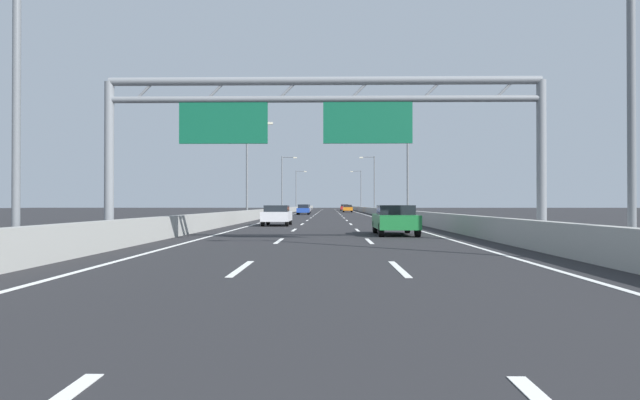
# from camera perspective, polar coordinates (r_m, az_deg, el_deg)

# --- Properties ---
(ground_plane) EXTENTS (260.00, 260.00, 0.00)m
(ground_plane) POSITION_cam_1_polar(r_m,az_deg,el_deg) (99.51, 0.90, -1.32)
(ground_plane) COLOR #262628
(lane_dash_left_1) EXTENTS (0.16, 3.00, 0.01)m
(lane_dash_left_1) POSITION_cam_1_polar(r_m,az_deg,el_deg) (12.26, -8.53, -7.32)
(lane_dash_left_1) COLOR white
(lane_dash_left_1) RESTS_ON ground_plane
(lane_dash_left_2) EXTENTS (0.16, 3.00, 0.01)m
(lane_dash_left_2) POSITION_cam_1_polar(r_m,az_deg,el_deg) (21.15, -4.46, -4.44)
(lane_dash_left_2) COLOR white
(lane_dash_left_2) RESTS_ON ground_plane
(lane_dash_left_3) EXTENTS (0.16, 3.00, 0.01)m
(lane_dash_left_3) POSITION_cam_1_polar(r_m,az_deg,el_deg) (30.11, -2.82, -3.26)
(lane_dash_left_3) COLOR white
(lane_dash_left_3) RESTS_ON ground_plane
(lane_dash_left_4) EXTENTS (0.16, 3.00, 0.01)m
(lane_dash_left_4) POSITION_cam_1_polar(r_m,az_deg,el_deg) (39.08, -1.94, -2.62)
(lane_dash_left_4) COLOR white
(lane_dash_left_4) RESTS_ON ground_plane
(lane_dash_left_5) EXTENTS (0.16, 3.00, 0.01)m
(lane_dash_left_5) POSITION_cam_1_polar(r_m,az_deg,el_deg) (48.07, -1.38, -2.22)
(lane_dash_left_5) COLOR white
(lane_dash_left_5) RESTS_ON ground_plane
(lane_dash_left_6) EXTENTS (0.16, 3.00, 0.01)m
(lane_dash_left_6) POSITION_cam_1_polar(r_m,az_deg,el_deg) (57.06, -1.00, -1.94)
(lane_dash_left_6) COLOR white
(lane_dash_left_6) RESTS_ON ground_plane
(lane_dash_left_7) EXTENTS (0.16, 3.00, 0.01)m
(lane_dash_left_7) POSITION_cam_1_polar(r_m,az_deg,el_deg) (66.05, -0.72, -1.74)
(lane_dash_left_7) COLOR white
(lane_dash_left_7) RESTS_ON ground_plane
(lane_dash_left_8) EXTENTS (0.16, 3.00, 0.01)m
(lane_dash_left_8) POSITION_cam_1_polar(r_m,az_deg,el_deg) (75.04, -0.51, -1.59)
(lane_dash_left_8) COLOR white
(lane_dash_left_8) RESTS_ON ground_plane
(lane_dash_left_9) EXTENTS (0.16, 3.00, 0.01)m
(lane_dash_left_9) POSITION_cam_1_polar(r_m,az_deg,el_deg) (84.04, -0.35, -1.47)
(lane_dash_left_9) COLOR white
(lane_dash_left_9) RESTS_ON ground_plane
(lane_dash_left_10) EXTENTS (0.16, 3.00, 0.01)m
(lane_dash_left_10) POSITION_cam_1_polar(r_m,az_deg,el_deg) (93.04, -0.22, -1.38)
(lane_dash_left_10) COLOR white
(lane_dash_left_10) RESTS_ON ground_plane
(lane_dash_left_11) EXTENTS (0.16, 3.00, 0.01)m
(lane_dash_left_11) POSITION_cam_1_polar(r_m,az_deg,el_deg) (102.03, -0.11, -1.30)
(lane_dash_left_11) COLOR white
(lane_dash_left_11) RESTS_ON ground_plane
(lane_dash_left_12) EXTENTS (0.16, 3.00, 0.01)m
(lane_dash_left_12) POSITION_cam_1_polar(r_m,az_deg,el_deg) (111.03, -0.01, -1.23)
(lane_dash_left_12) COLOR white
(lane_dash_left_12) RESTS_ON ground_plane
(lane_dash_left_13) EXTENTS (0.16, 3.00, 0.01)m
(lane_dash_left_13) POSITION_cam_1_polar(r_m,az_deg,el_deg) (120.03, 0.06, -1.17)
(lane_dash_left_13) COLOR white
(lane_dash_left_13) RESTS_ON ground_plane
(lane_dash_left_14) EXTENTS (0.16, 3.00, 0.01)m
(lane_dash_left_14) POSITION_cam_1_polar(r_m,az_deg,el_deg) (129.03, 0.13, -1.12)
(lane_dash_left_14) COLOR white
(lane_dash_left_14) RESTS_ON ground_plane
(lane_dash_left_15) EXTENTS (0.16, 3.00, 0.01)m
(lane_dash_left_15) POSITION_cam_1_polar(r_m,az_deg,el_deg) (138.02, 0.19, -1.08)
(lane_dash_left_15) COLOR white
(lane_dash_left_15) RESTS_ON ground_plane
(lane_dash_left_16) EXTENTS (0.16, 3.00, 0.01)m
(lane_dash_left_16) POSITION_cam_1_polar(r_m,az_deg,el_deg) (147.02, 0.24, -1.05)
(lane_dash_left_16) COLOR white
(lane_dash_left_16) RESTS_ON ground_plane
(lane_dash_left_17) EXTENTS (0.16, 3.00, 0.01)m
(lane_dash_left_17) POSITION_cam_1_polar(r_m,az_deg,el_deg) (156.02, 0.29, -1.01)
(lane_dash_left_17) COLOR white
(lane_dash_left_17) RESTS_ON ground_plane
(lane_dash_right_1) EXTENTS (0.16, 3.00, 0.01)m
(lane_dash_right_1) POSITION_cam_1_polar(r_m,az_deg,el_deg) (12.19, 8.54, -7.36)
(lane_dash_right_1) COLOR white
(lane_dash_right_1) RESTS_ON ground_plane
(lane_dash_right_2) EXTENTS (0.16, 3.00, 0.01)m
(lane_dash_right_2) POSITION_cam_1_polar(r_m,az_deg,el_deg) (21.11, 5.34, -4.45)
(lane_dash_right_2) COLOR white
(lane_dash_right_2) RESTS_ON ground_plane
(lane_dash_right_3) EXTENTS (0.16, 3.00, 0.01)m
(lane_dash_right_3) POSITION_cam_1_polar(r_m,az_deg,el_deg) (30.08, 4.05, -3.26)
(lane_dash_right_3) COLOR white
(lane_dash_right_3) RESTS_ON ground_plane
(lane_dash_right_4) EXTENTS (0.16, 3.00, 0.01)m
(lane_dash_right_4) POSITION_cam_1_polar(r_m,az_deg,el_deg) (39.06, 3.35, -2.62)
(lane_dash_right_4) COLOR white
(lane_dash_right_4) RESTS_ON ground_plane
(lane_dash_right_5) EXTENTS (0.16, 3.00, 0.01)m
(lane_dash_right_5) POSITION_cam_1_polar(r_m,az_deg,el_deg) (48.05, 2.92, -2.22)
(lane_dash_right_5) COLOR white
(lane_dash_right_5) RESTS_ON ground_plane
(lane_dash_right_6) EXTENTS (0.16, 3.00, 0.01)m
(lane_dash_right_6) POSITION_cam_1_polar(r_m,az_deg,el_deg) (57.04, 2.62, -1.94)
(lane_dash_right_6) COLOR white
(lane_dash_right_6) RESTS_ON ground_plane
(lane_dash_right_7) EXTENTS (0.16, 3.00, 0.01)m
(lane_dash_right_7) POSITION_cam_1_polar(r_m,az_deg,el_deg) (66.04, 2.40, -1.74)
(lane_dash_right_7) COLOR white
(lane_dash_right_7) RESTS_ON ground_plane
(lane_dash_right_8) EXTENTS (0.16, 3.00, 0.01)m
(lane_dash_right_8) POSITION_cam_1_polar(r_m,az_deg,el_deg) (75.03, 2.24, -1.59)
(lane_dash_right_8) COLOR white
(lane_dash_right_8) RESTS_ON ground_plane
(lane_dash_right_9) EXTENTS (0.16, 3.00, 0.01)m
(lane_dash_right_9) POSITION_cam_1_polar(r_m,az_deg,el_deg) (84.03, 2.11, -1.47)
(lane_dash_right_9) COLOR white
(lane_dash_right_9) RESTS_ON ground_plane
(lane_dash_right_10) EXTENTS (0.16, 3.00, 0.01)m
(lane_dash_right_10) POSITION_cam_1_polar(r_m,az_deg,el_deg) (93.03, 2.00, -1.38)
(lane_dash_right_10) COLOR white
(lane_dash_right_10) RESTS_ON ground_plane
(lane_dash_right_11) EXTENTS (0.16, 3.00, 0.01)m
(lane_dash_right_11) POSITION_cam_1_polar(r_m,az_deg,el_deg) (102.02, 1.92, -1.30)
(lane_dash_right_11) COLOR white
(lane_dash_right_11) RESTS_ON ground_plane
(lane_dash_right_12) EXTENTS (0.16, 3.00, 0.01)m
(lane_dash_right_12) POSITION_cam_1_polar(r_m,az_deg,el_deg) (111.02, 1.84, -1.23)
(lane_dash_right_12) COLOR white
(lane_dash_right_12) RESTS_ON ground_plane
(lane_dash_right_13) EXTENTS (0.16, 3.00, 0.01)m
(lane_dash_right_13) POSITION_cam_1_polar(r_m,az_deg,el_deg) (120.02, 1.78, -1.17)
(lane_dash_right_13) COLOR white
(lane_dash_right_13) RESTS_ON ground_plane
(lane_dash_right_14) EXTENTS (0.16, 3.00, 0.01)m
(lane_dash_right_14) POSITION_cam_1_polar(r_m,az_deg,el_deg) (129.02, 1.73, -1.12)
(lane_dash_right_14) COLOR white
(lane_dash_right_14) RESTS_ON ground_plane
(lane_dash_right_15) EXTENTS (0.16, 3.00, 0.01)m
(lane_dash_right_15) POSITION_cam_1_polar(r_m,az_deg,el_deg) (138.02, 1.68, -1.08)
(lane_dash_right_15) COLOR white
(lane_dash_right_15) RESTS_ON ground_plane
(lane_dash_right_16) EXTENTS (0.16, 3.00, 0.01)m
(lane_dash_right_16) POSITION_cam_1_polar(r_m,az_deg,el_deg) (147.02, 1.64, -1.04)
(lane_dash_right_16) COLOR white
(lane_dash_right_16) RESTS_ON ground_plane
(lane_dash_right_17) EXTENTS (0.16, 3.00, 0.01)m
(lane_dash_right_17) POSITION_cam_1_polar(r_m,az_deg,el_deg) (156.02, 1.61, -1.01)
(lane_dash_right_17) COLOR white
(lane_dash_right_17) RESTS_ON ground_plane
(edge_line_left) EXTENTS (0.16, 176.00, 0.01)m
(edge_line_left) POSITION_cam_1_polar(r_m,az_deg,el_deg) (87.68, -2.55, -1.43)
(edge_line_left) COLOR white
(edge_line_left) RESTS_ON ground_plane
(edge_line_right) EXTENTS (0.16, 176.00, 0.01)m
(edge_line_right) POSITION_cam_1_polar(r_m,az_deg,el_deg) (87.66, 4.32, -1.43)
(edge_line_right) COLOR white
(edge_line_right) RESTS_ON ground_plane
(barrier_left) EXTENTS (0.45, 220.00, 0.95)m
(barrier_left) POSITION_cam_1_polar(r_m,az_deg,el_deg) (109.74, -2.69, -0.99)
(barrier_left) COLOR #9E9E99
(barrier_left) RESTS_ON ground_plane
(barrier_right) EXTENTS (0.45, 220.00, 0.95)m
(barrier_right) POSITION_cam_1_polar(r_m,az_deg,el_deg) (109.71, 4.52, -0.99)
(barrier_right) COLOR #9E9E99
(barrier_right) RESTS_ON ground_plane
(sign_gantry) EXTENTS (16.91, 0.36, 6.36)m
(sign_gantry) POSITION_cam_1_polar(r_m,az_deg,el_deg) (20.40, -0.30, 9.02)
(sign_gantry) COLOR gray
(sign_gantry) RESTS_ON ground_plane
(streetlamp_left_near) EXTENTS (2.58, 0.28, 9.50)m
(streetlamp_left_near) POSITION_cam_1_polar(r_m,az_deg,el_deg) (15.72, -29.22, 14.05)
(streetlamp_left_near) COLOR slate
(streetlamp_left_near) RESTS_ON ground_plane
(streetlamp_right_near) EXTENTS (2.58, 0.28, 9.50)m
(streetlamp_right_near) POSITION_cam_1_polar(r_m,az_deg,el_deg) (15.52, 29.84, 14.26)
(streetlamp_right_near) COLOR slate
(streetlamp_right_near) RESTS_ON ground_plane
(streetlamp_left_mid) EXTENTS (2.58, 0.28, 9.50)m
(streetlamp_left_mid) POSITION_cam_1_polar(r_m,az_deg,el_deg) (51.11, -7.64, 3.94)
(streetlamp_left_mid) COLOR slate
(streetlamp_left_mid) RESTS_ON ground_plane
(streetlamp_right_mid) EXTENTS (2.58, 0.28, 9.50)m
(streetlamp_right_mid) POSITION_cam_1_polar(r_m,az_deg,el_deg) (51.05, 9.21, 3.95)
(streetlamp_right_mid) COLOR slate
(streetlamp_right_mid) RESTS_ON ground_plane
(streetlamp_left_far) EXTENTS (2.58, 0.28, 9.50)m
(streetlamp_left_far) POSITION_cam_1_polar(r_m,az_deg,el_deg) (88.03, -3.98, 2.08)
(streetlamp_left_far) COLOR slate
(streetlamp_left_far) RESTS_ON ground_plane
(streetlamp_right_far) EXTENTS (2.58, 0.28, 9.50)m
(streetlamp_right_far) POSITION_cam_1_polar(r_m,az_deg,el_deg) (88.00, 5.75, 2.09)
(streetlamp_right_far) COLOR slate
(streetlamp_right_far) RESTS_ON ground_plane
(streetlamp_left_distant) EXTENTS (2.58, 0.28, 9.50)m
(streetlamp_left_distant) POSITION_cam_1_polar(r_m,az_deg,el_deg) (125.14, -2.49, 1.32)
(streetlamp_left_distant) COLOR slate
(streetlamp_left_distant) RESTS_ON ground_plane
(streetlamp_right_distant) EXTENTS (2.58, 0.28, 9.50)m
(streetlamp_right_distant) POSITION_cam_1_polar(r_m,az_deg,el_deg) (125.11, 4.35, 1.33)
(streetlamp_right_distant) COLOR slate
(streetlamp_right_distant) RESTS_ON ground_plane
(silver_car) EXTENTS (1.83, 4.36, 1.46)m
(silver_car) POSITION_cam_1_polar(r_m,az_deg,el_deg) (86.63, -1.65, -0.95)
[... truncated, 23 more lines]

